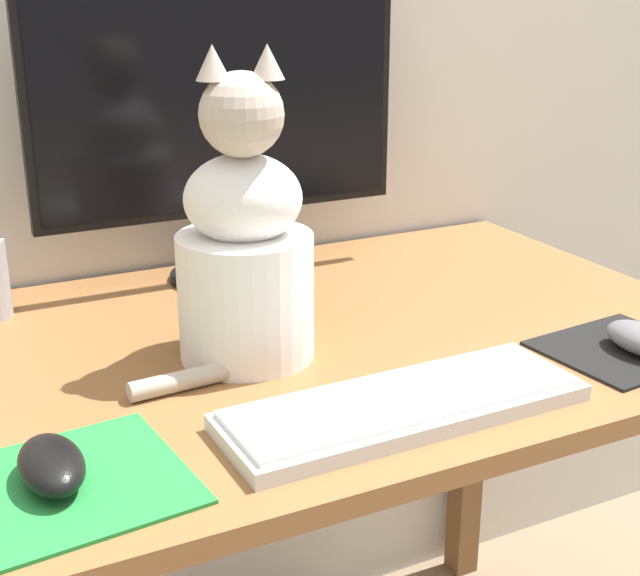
% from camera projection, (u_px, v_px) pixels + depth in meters
% --- Properties ---
extents(desk, '(1.20, 0.71, 0.75)m').
position_uv_depth(desk, '(275.00, 416.00, 1.17)').
color(desk, brown).
rests_on(desk, ground_plane).
extents(monitor, '(0.56, 0.17, 0.45)m').
position_uv_depth(monitor, '(220.00, 111.00, 1.29)').
color(monitor, black).
rests_on(monitor, desk).
extents(keyboard, '(0.40, 0.14, 0.02)m').
position_uv_depth(keyboard, '(404.00, 405.00, 0.94)').
color(keyboard, silver).
rests_on(keyboard, desk).
extents(mousepad_left, '(0.24, 0.22, 0.00)m').
position_uv_depth(mousepad_left, '(62.00, 487.00, 0.81)').
color(mousepad_left, '#238438').
rests_on(mousepad_left, desk).
extents(mousepad_right, '(0.20, 0.18, 0.00)m').
position_uv_depth(mousepad_right, '(621.00, 349.00, 1.11)').
color(mousepad_right, black).
rests_on(mousepad_right, desk).
extents(computer_mouse_left, '(0.06, 0.11, 0.04)m').
position_uv_depth(computer_mouse_left, '(51.00, 465.00, 0.81)').
color(computer_mouse_left, black).
rests_on(computer_mouse_left, mousepad_left).
extents(cat, '(0.27, 0.20, 0.37)m').
position_uv_depth(cat, '(244.00, 248.00, 1.05)').
color(cat, white).
rests_on(cat, desk).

